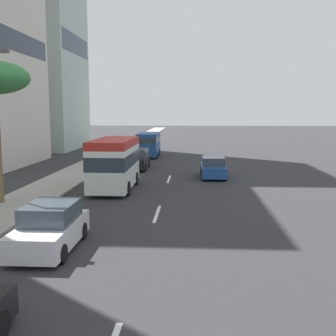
# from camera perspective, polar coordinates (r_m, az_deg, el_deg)

# --- Properties ---
(ground_plane) EXTENTS (198.00, 198.00, 0.00)m
(ground_plane) POSITION_cam_1_polar(r_m,az_deg,el_deg) (34.09, 0.59, -0.25)
(ground_plane) COLOR #2D2D30
(sidewalk_right) EXTENTS (162.00, 3.18, 0.15)m
(sidewalk_right) POSITION_cam_1_polar(r_m,az_deg,el_deg) (35.23, -11.55, -0.02)
(sidewalk_right) COLOR #9E9B93
(sidewalk_right) RESTS_ON ground_plane
(lane_stripe_mid) EXTENTS (3.20, 0.16, 0.01)m
(lane_stripe_mid) POSITION_cam_1_polar(r_m,az_deg,el_deg) (19.69, -1.56, -6.46)
(lane_stripe_mid) COLOR silver
(lane_stripe_mid) RESTS_ON ground_plane
(lane_stripe_far) EXTENTS (3.20, 0.16, 0.01)m
(lane_stripe_far) POSITION_cam_1_polar(r_m,az_deg,el_deg) (29.43, 0.13, -1.58)
(lane_stripe_far) COLOR silver
(lane_stripe_far) RESTS_ON ground_plane
(minibus_lead) EXTENTS (6.13, 2.44, 3.19)m
(minibus_lead) POSITION_cam_1_polar(r_m,az_deg,el_deg) (25.58, -7.55, 0.83)
(minibus_lead) COLOR silver
(minibus_lead) RESTS_ON ground_plane
(van_second) EXTENTS (5.29, 2.23, 2.57)m
(van_second) POSITION_cam_1_polar(r_m,az_deg,el_deg) (43.56, -2.74, 3.51)
(van_second) COLOR #1E478C
(van_second) RESTS_ON ground_plane
(car_third) EXTENTS (4.71, 1.84, 1.71)m
(car_third) POSITION_cam_1_polar(r_m,az_deg,el_deg) (34.68, -4.36, 1.21)
(car_third) COLOR black
(car_third) RESTS_ON ground_plane
(car_fifth) EXTENTS (4.21, 1.82, 1.56)m
(car_fifth) POSITION_cam_1_polar(r_m,az_deg,el_deg) (30.34, 6.37, 0.07)
(car_fifth) COLOR #1E478C
(car_fifth) RESTS_ON ground_plane
(car_sixth) EXTENTS (4.11, 1.89, 1.65)m
(car_sixth) POSITION_cam_1_polar(r_m,az_deg,el_deg) (15.27, -16.26, -8.12)
(car_sixth) COLOR silver
(car_sixth) RESTS_ON ground_plane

